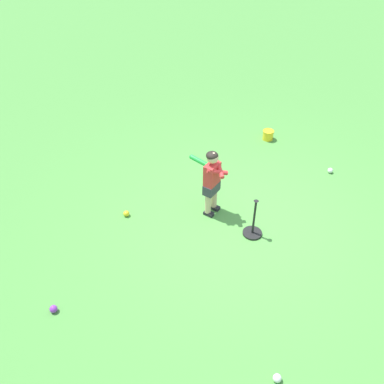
{
  "coord_description": "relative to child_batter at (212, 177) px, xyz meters",
  "views": [
    {
      "loc": [
        -4.12,
        2.03,
        4.29
      ],
      "look_at": [
        0.44,
        0.65,
        0.45
      ],
      "focal_mm": 39.4,
      "sensor_mm": 36.0,
      "label": 1
    }
  ],
  "objects": [
    {
      "name": "toy_bucket",
      "position": [
        1.67,
        -1.73,
        -0.55
      ],
      "size": [
        0.22,
        0.22,
        0.19
      ],
      "color": "yellow",
      "rests_on": "ground"
    },
    {
      "name": "play_ball_behind_batter",
      "position": [
        0.36,
        -2.29,
        -0.6
      ],
      "size": [
        0.09,
        0.09,
        0.09
      ],
      "primitive_type": "sphere",
      "color": "white",
      "rests_on": "ground"
    },
    {
      "name": "play_ball_by_bucket",
      "position": [
        -1.18,
        2.38,
        -0.6
      ],
      "size": [
        0.1,
        0.1,
        0.1
      ],
      "primitive_type": "sphere",
      "color": "purple",
      "rests_on": "ground"
    },
    {
      "name": "play_ball_far_left",
      "position": [
        0.27,
        1.25,
        -0.6
      ],
      "size": [
        0.09,
        0.09,
        0.09
      ],
      "primitive_type": "sphere",
      "color": "yellow",
      "rests_on": "ground"
    },
    {
      "name": "batting_tee",
      "position": [
        -0.64,
        -0.42,
        -0.55
      ],
      "size": [
        0.28,
        0.28,
        0.62
      ],
      "color": "black",
      "rests_on": "ground"
    },
    {
      "name": "child_batter",
      "position": [
        0.0,
        0.0,
        0.0
      ],
      "size": [
        0.53,
        0.45,
        1.08
      ],
      "color": "#232328",
      "rests_on": "ground"
    },
    {
      "name": "play_ball_far_right",
      "position": [
        -2.73,
        0.19,
        -0.6
      ],
      "size": [
        0.09,
        0.09,
        0.09
      ],
      "primitive_type": "sphere",
      "color": "white",
      "rests_on": "ground"
    },
    {
      "name": "ground_plane",
      "position": [
        -0.44,
        -0.35,
        -0.65
      ],
      "size": [
        40.0,
        40.0,
        0.0
      ],
      "primitive_type": "plane",
      "color": "#519942"
    }
  ]
}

